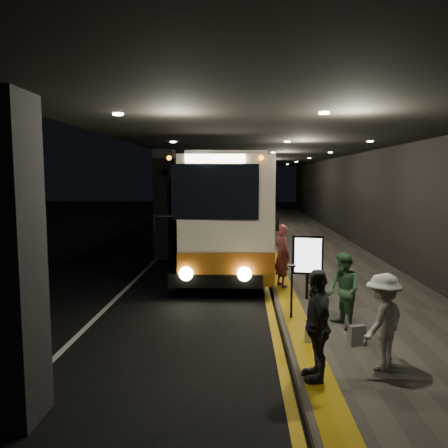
{
  "coord_description": "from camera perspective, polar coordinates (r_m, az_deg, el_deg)",
  "views": [
    {
      "loc": [
        1.63,
        -13.54,
        3.31
      ],
      "look_at": [
        1.02,
        1.35,
        1.7
      ],
      "focal_mm": 35.0,
      "sensor_mm": 36.0,
      "label": 1
    }
  ],
  "objects": [
    {
      "name": "passenger_waiting_white",
      "position": [
        7.8,
        20.05,
        -11.85
      ],
      "size": [
        1.07,
        1.07,
        1.6
      ],
      "primitive_type": "imported",
      "rotation": [
        0.0,
        0.0,
        -2.35
      ],
      "color": "#B8BAB3",
      "rests_on": "sidewalk"
    },
    {
      "name": "canopy",
      "position": [
        18.61,
        5.11,
        10.12
      ],
      "size": [
        9.0,
        50.0,
        0.4
      ],
      "primitive_type": "cube",
      "color": "black",
      "rests_on": "support_columns"
    },
    {
      "name": "support_columns",
      "position": [
        17.85,
        -7.75,
        2.55
      ],
      "size": [
        0.8,
        24.8,
        4.4
      ],
      "color": "black",
      "rests_on": "ground"
    },
    {
      "name": "kerb_stripe_yellow",
      "position": [
        18.85,
        4.52,
        -3.95
      ],
      "size": [
        0.18,
        50.0,
        0.01
      ],
      "primitive_type": "cube",
      "color": "gold",
      "rests_on": "ground"
    },
    {
      "name": "stanchion_post",
      "position": [
        10.0,
        8.82,
        -8.77
      ],
      "size": [
        0.05,
        0.05,
        1.19
      ],
      "primitive_type": "cylinder",
      "color": "black",
      "rests_on": "sidewalk"
    },
    {
      "name": "terminal_wall",
      "position": [
        19.31,
        18.58,
        4.93
      ],
      "size": [
        0.1,
        50.0,
        6.0
      ],
      "primitive_type": "cube",
      "color": "black",
      "rests_on": "ground"
    },
    {
      "name": "passenger_waiting_green",
      "position": [
        9.54,
        15.31,
        -8.38
      ],
      "size": [
        0.69,
        0.89,
        1.6
      ],
      "primitive_type": "imported",
      "rotation": [
        0.0,
        0.0,
        -1.27
      ],
      "color": "#386541",
      "rests_on": "sidewalk"
    },
    {
      "name": "ground",
      "position": [
        14.03,
        -4.41,
        -7.49
      ],
      "size": [
        90.0,
        90.0,
        0.0
      ],
      "primitive_type": "plane",
      "color": "black"
    },
    {
      "name": "coach_main",
      "position": [
        17.51,
        0.06,
        1.46
      ],
      "size": [
        3.15,
        12.61,
        3.9
      ],
      "rotation": [
        0.0,
        0.0,
        0.05
      ],
      "color": "beige",
      "rests_on": "ground"
    },
    {
      "name": "info_sign",
      "position": [
        11.47,
        10.87,
        -4.17
      ],
      "size": [
        0.79,
        0.24,
        1.67
      ],
      "rotation": [
        0.0,
        0.0,
        -0.17
      ],
      "color": "black",
      "rests_on": "sidewalk"
    },
    {
      "name": "lane_line_white",
      "position": [
        19.14,
        -8.02,
        -3.83
      ],
      "size": [
        0.12,
        50.0,
        0.01
      ],
      "primitive_type": "cube",
      "color": "silver",
      "rests_on": "ground"
    },
    {
      "name": "bag_plain",
      "position": [
        8.75,
        11.37,
        -13.97
      ],
      "size": [
        0.29,
        0.19,
        0.33
      ],
      "primitive_type": "cube",
      "rotation": [
        0.0,
        0.0,
        -0.16
      ],
      "color": "silver",
      "rests_on": "sidewalk"
    },
    {
      "name": "tactile_strip",
      "position": [
        18.85,
        6.04,
        -3.5
      ],
      "size": [
        0.5,
        50.0,
        0.01
      ],
      "primitive_type": "cube",
      "color": "gold",
      "rests_on": "sidewalk"
    },
    {
      "name": "bag_polka",
      "position": [
        8.84,
        16.97,
        -13.73
      ],
      "size": [
        0.34,
        0.23,
        0.38
      ],
      "primitive_type": "cube",
      "rotation": [
        0.0,
        0.0,
        0.32
      ],
      "color": "black",
      "rests_on": "sidewalk"
    },
    {
      "name": "coach_second",
      "position": [
        29.84,
        0.85,
        3.12
      ],
      "size": [
        2.66,
        11.48,
        3.59
      ],
      "rotation": [
        0.0,
        0.0,
        0.02
      ],
      "color": "beige",
      "rests_on": "ground"
    },
    {
      "name": "passenger_boarding",
      "position": [
        12.72,
        7.62,
        -4.1
      ],
      "size": [
        0.66,
        0.78,
        1.81
      ],
      "primitive_type": "imported",
      "rotation": [
        0.0,
        0.0,
        1.97
      ],
      "color": "#B25357",
      "rests_on": "sidewalk"
    },
    {
      "name": "coach_third",
      "position": [
        43.07,
        1.22,
        4.05
      ],
      "size": [
        2.44,
        11.4,
        3.58
      ],
      "rotation": [
        0.0,
        0.0,
        -0.01
      ],
      "color": "beige",
      "rests_on": "ground"
    },
    {
      "name": "passenger_waiting_grey",
      "position": [
        7.09,
        12.04,
        -12.74
      ],
      "size": [
        0.58,
        1.06,
        1.76
      ],
      "primitive_type": "imported",
      "rotation": [
        0.0,
        0.0,
        -1.52
      ],
      "color": "#454448",
      "rests_on": "sidewalk"
    },
    {
      "name": "sidewalk",
      "position": [
        19.08,
        11.76,
        -3.72
      ],
      "size": [
        4.5,
        50.0,
        0.15
      ],
      "primitive_type": "cube",
      "color": "#514C44",
      "rests_on": "ground"
    }
  ]
}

